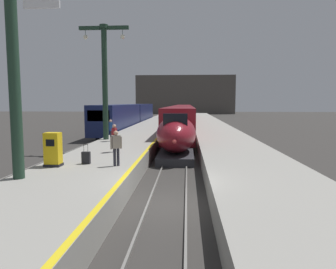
# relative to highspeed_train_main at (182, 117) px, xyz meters

# --- Properties ---
(ground_plane) EXTENTS (260.00, 260.00, 0.00)m
(ground_plane) POSITION_rel_highspeed_train_main_xyz_m (0.00, -34.45, -1.96)
(ground_plane) COLOR #33302D
(platform_left) EXTENTS (4.80, 110.00, 1.05)m
(platform_left) POSITION_rel_highspeed_train_main_xyz_m (-4.05, -9.70, -1.44)
(platform_left) COLOR gray
(platform_left) RESTS_ON ground
(platform_right) EXTENTS (4.80, 110.00, 1.05)m
(platform_right) POSITION_rel_highspeed_train_main_xyz_m (4.05, -9.70, -1.44)
(platform_right) COLOR gray
(platform_right) RESTS_ON ground
(platform_left_safety_stripe) EXTENTS (0.20, 107.80, 0.01)m
(platform_left_safety_stripe) POSITION_rel_highspeed_train_main_xyz_m (-1.77, -9.70, -0.91)
(platform_left_safety_stripe) COLOR yellow
(platform_left_safety_stripe) RESTS_ON platform_left
(rail_main_left) EXTENTS (0.08, 110.00, 0.12)m
(rail_main_left) POSITION_rel_highspeed_train_main_xyz_m (-0.75, -6.95, -1.90)
(rail_main_left) COLOR slate
(rail_main_left) RESTS_ON ground
(rail_main_right) EXTENTS (0.08, 110.00, 0.12)m
(rail_main_right) POSITION_rel_highspeed_train_main_xyz_m (0.75, -6.95, -1.90)
(rail_main_right) COLOR slate
(rail_main_right) RESTS_ON ground
(rail_secondary_left) EXTENTS (0.08, 110.00, 0.12)m
(rail_secondary_left) POSITION_rel_highspeed_train_main_xyz_m (-8.85, -6.95, -1.90)
(rail_secondary_left) COLOR slate
(rail_secondary_left) RESTS_ON ground
(rail_secondary_right) EXTENTS (0.08, 110.00, 0.12)m
(rail_secondary_right) POSITION_rel_highspeed_train_main_xyz_m (-7.35, -6.95, -1.90)
(rail_secondary_right) COLOR slate
(rail_secondary_right) RESTS_ON ground
(highspeed_train_main) EXTENTS (2.92, 56.29, 3.60)m
(highspeed_train_main) POSITION_rel_highspeed_train_main_xyz_m (0.00, 0.00, 0.00)
(highspeed_train_main) COLOR maroon
(highspeed_train_main) RESTS_ON ground
(regional_train_adjacent) EXTENTS (2.85, 36.60, 3.80)m
(regional_train_adjacent) POSITION_rel_highspeed_train_main_xyz_m (-8.10, 2.33, 0.17)
(regional_train_adjacent) COLOR #141E4C
(regional_train_adjacent) RESTS_ON ground
(station_column_near) EXTENTS (4.00, 0.68, 8.57)m
(station_column_near) POSITION_rel_highspeed_train_main_xyz_m (-5.84, -34.66, 4.38)
(station_column_near) COLOR #1E3828
(station_column_near) RESTS_ON platform_left
(station_column_mid) EXTENTS (4.00, 0.68, 9.18)m
(station_column_mid) POSITION_rel_highspeed_train_main_xyz_m (-5.90, -21.31, 4.61)
(station_column_mid) COLOR #1E3828
(station_column_mid) RESTS_ON platform_left
(passenger_near_edge) EXTENTS (0.51, 0.38, 1.69)m
(passenger_near_edge) POSITION_rel_highspeed_train_main_xyz_m (-2.58, -32.01, 0.08)
(passenger_near_edge) COLOR #23232D
(passenger_near_edge) RESTS_ON platform_left
(passenger_mid_platform) EXTENTS (0.29, 0.56, 1.69)m
(passenger_mid_platform) POSITION_rel_highspeed_train_main_xyz_m (-5.17, -22.57, 0.08)
(passenger_mid_platform) COLOR #23232D
(passenger_mid_platform) RESTS_ON platform_left
(passenger_far_waiting) EXTENTS (0.27, 0.57, 1.69)m
(passenger_far_waiting) POSITION_rel_highspeed_train_main_xyz_m (-3.64, -27.87, 0.08)
(passenger_far_waiting) COLOR #23232D
(passenger_far_waiting) RESTS_ON platform_left
(rolling_suitcase) EXTENTS (0.40, 0.22, 0.98)m
(rolling_suitcase) POSITION_rel_highspeed_train_main_xyz_m (-4.18, -31.60, -0.61)
(rolling_suitcase) COLOR black
(rolling_suitcase) RESTS_ON platform_left
(ticket_machine_yellow) EXTENTS (0.76, 0.62, 1.60)m
(ticket_machine_yellow) POSITION_rel_highspeed_train_main_xyz_m (-5.55, -32.24, -0.17)
(ticket_machine_yellow) COLOR yellow
(ticket_machine_yellow) RESTS_ON platform_left
(terminus_back_wall) EXTENTS (36.00, 2.00, 14.00)m
(terminus_back_wall) POSITION_rel_highspeed_train_main_xyz_m (0.00, 67.55, 5.04)
(terminus_back_wall) COLOR #4C4742
(terminus_back_wall) RESTS_ON ground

